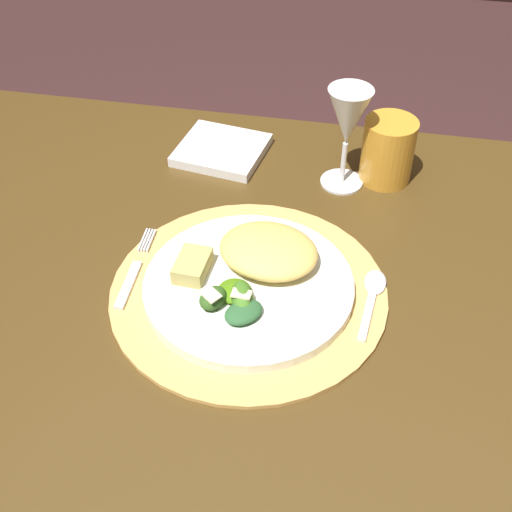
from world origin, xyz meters
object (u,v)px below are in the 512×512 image
(dining_table, at_px, (305,381))
(napkin, at_px, (222,150))
(spoon, at_px, (373,291))
(fork, at_px, (134,271))
(wine_glass, at_px, (348,121))
(dinner_plate, at_px, (249,286))
(amber_tumbler, at_px, (388,151))

(dining_table, height_order, napkin, napkin)
(spoon, distance_m, napkin, 0.38)
(fork, xyz_separation_m, wine_glass, (0.25, 0.26, 0.10))
(dinner_plate, relative_size, spoon, 2.13)
(fork, bearing_deg, dinner_plate, -1.31)
(dining_table, relative_size, wine_glass, 9.23)
(dinner_plate, bearing_deg, napkin, 109.28)
(fork, bearing_deg, dining_table, 6.55)
(wine_glass, bearing_deg, dining_table, -93.63)
(fork, xyz_separation_m, spoon, (0.31, 0.02, 0.00))
(dining_table, bearing_deg, napkin, 124.25)
(napkin, bearing_deg, dining_table, -55.75)
(dinner_plate, height_order, napkin, dinner_plate)
(napkin, height_order, wine_glass, wine_glass)
(fork, relative_size, wine_glass, 0.96)
(spoon, bearing_deg, napkin, 133.42)
(fork, bearing_deg, spoon, 3.95)
(spoon, xyz_separation_m, wine_glass, (-0.06, 0.24, 0.10))
(wine_glass, relative_size, amber_tumbler, 1.59)
(spoon, xyz_separation_m, amber_tumbler, (0.00, 0.26, 0.04))
(fork, height_order, spoon, spoon)
(dining_table, height_order, fork, fork)
(spoon, bearing_deg, amber_tumbler, 89.78)
(fork, distance_m, spoon, 0.31)
(wine_glass, bearing_deg, spoon, -75.14)
(dining_table, height_order, amber_tumbler, amber_tumbler)
(napkin, bearing_deg, spoon, -46.58)
(dinner_plate, xyz_separation_m, spoon, (0.16, 0.03, -0.00))
(napkin, relative_size, wine_glass, 0.84)
(dinner_plate, relative_size, wine_glass, 1.68)
(dining_table, distance_m, dinner_plate, 0.23)
(dinner_plate, distance_m, amber_tumbler, 0.33)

